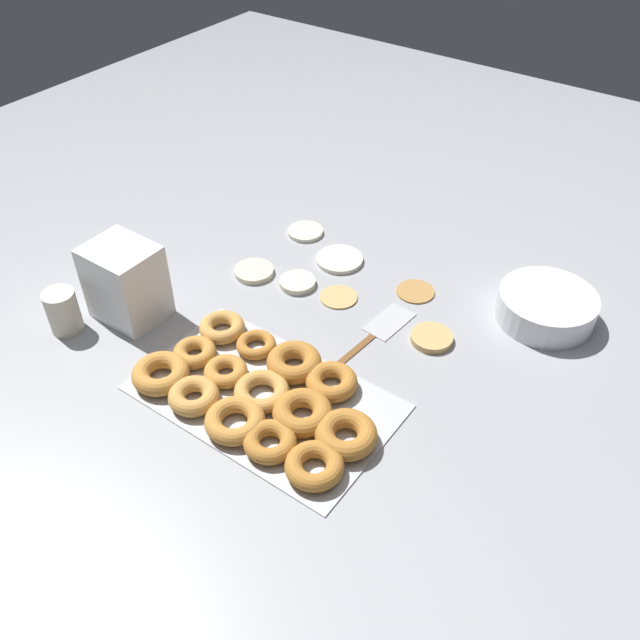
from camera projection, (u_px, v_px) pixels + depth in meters
ground_plane at (334, 312)px, 1.44m from camera, size 3.00×3.00×0.00m
pancake_0 at (305, 232)px, 1.67m from camera, size 0.09×0.09×0.01m
pancake_1 at (415, 291)px, 1.49m from camera, size 0.08×0.08×0.01m
pancake_2 at (339, 296)px, 1.48m from camera, size 0.08×0.08×0.01m
pancake_3 at (254, 271)px, 1.54m from camera, size 0.09×0.09×0.01m
pancake_4 at (340, 259)px, 1.58m from camera, size 0.11×0.11×0.01m
pancake_5 at (432, 338)px, 1.37m from camera, size 0.09×0.09×0.01m
pancake_6 at (298, 283)px, 1.51m from camera, size 0.08×0.08×0.01m
donut_tray at (262, 394)px, 1.24m from camera, size 0.48×0.29×0.04m
batter_bowl at (546, 307)px, 1.41m from camera, size 0.20×0.20×0.06m
container_stack at (126, 282)px, 1.39m from camera, size 0.14×0.12×0.17m
paper_cup at (63, 311)px, 1.37m from camera, size 0.07×0.07×0.09m
spatula at (381, 328)px, 1.40m from camera, size 0.07×0.25×0.01m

